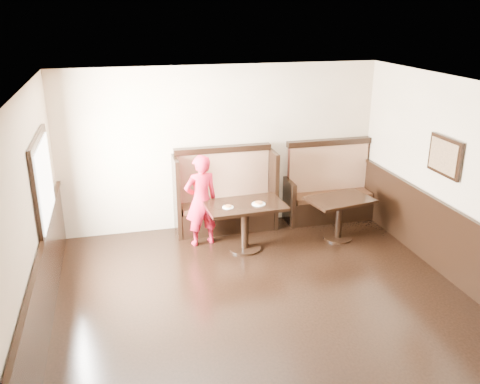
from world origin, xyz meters
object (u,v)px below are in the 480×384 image
object	(u,v)px
booth_neighbor	(329,193)
child	(201,201)
booth_main	(225,200)
table_main	(245,215)
table_neighbor	(340,209)

from	to	relation	value
booth_neighbor	child	bearing A→B (deg)	-167.70
booth_main	child	size ratio (longest dim) A/B	1.15
booth_main	table_main	bearing A→B (deg)	-82.23
child	booth_main	bearing A→B (deg)	-145.43
booth_neighbor	table_main	world-z (taller)	booth_neighbor
table_neighbor	child	distance (m)	2.29
booth_neighbor	table_main	distance (m)	2.04
booth_main	child	xyz separation A→B (m)	(-0.51, -0.54, 0.23)
booth_main	table_neighbor	world-z (taller)	booth_main
table_main	child	bearing A→B (deg)	146.93
table_neighbor	table_main	bearing A→B (deg)	169.65
booth_main	table_neighbor	bearing A→B (deg)	-27.26
booth_main	table_main	distance (m)	0.91
booth_neighbor	table_neighbor	world-z (taller)	booth_neighbor
booth_main	child	bearing A→B (deg)	-133.36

